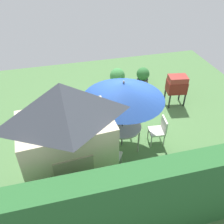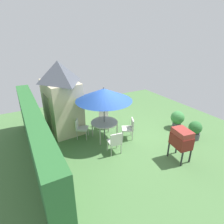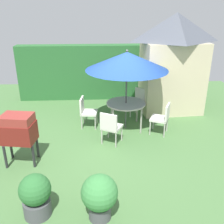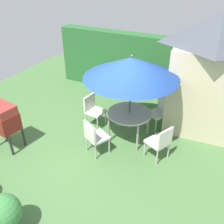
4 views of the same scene
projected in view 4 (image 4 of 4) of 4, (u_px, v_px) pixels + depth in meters
The scene contains 11 objects.
ground_plane at pixel (101, 150), 6.41m from camera, with size 11.00×11.00×0.00m, color #47703D.
hedge_backdrop at pixel (150, 66), 8.57m from camera, with size 6.65×0.51×2.03m.
garden_shed at pixel (211, 75), 6.38m from camera, with size 2.16×1.52×3.18m.
patio_table at pixel (129, 115), 6.48m from camera, with size 1.13×1.13×0.79m.
patio_umbrella at pixel (131, 68), 5.82m from camera, with size 2.27×2.27×2.30m.
bbq_grill at pixel (3, 118), 6.10m from camera, with size 0.77×0.61×1.20m.
chair_near_shed at pixel (93, 109), 7.13m from camera, with size 0.52×0.51×0.90m.
chair_far_side at pixel (94, 136), 6.05m from camera, with size 0.62×0.63×0.90m.
chair_toward_hedge at pixel (160, 141), 5.87m from camera, with size 0.62×0.61×0.90m.
chair_toward_house at pixel (160, 110), 7.05m from camera, with size 0.64×0.64×0.90m.
potted_plant_by_shed at pixel (3, 215), 4.25m from camera, with size 0.63×0.63×0.84m.
Camera 4 is at (2.45, -4.34, 4.15)m, focal length 40.80 mm.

